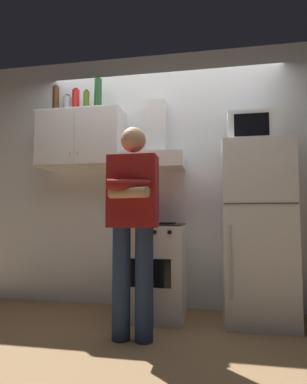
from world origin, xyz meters
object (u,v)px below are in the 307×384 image
Objects in this scene: bottle_canister_steel at (67,105)px; stove_oven at (153,269)px; bottle_rum_dark at (56,100)px; person_standing at (133,221)px; refrigerator at (256,231)px; bottle_soda_red at (76,101)px; bottle_wine_green at (98,95)px; bottle_olive_oil at (86,101)px; microwave at (253,130)px; upper_cabinet at (81,139)px; range_hood at (155,151)px.

stove_oven is at bearing -9.20° from bottle_canister_steel.
bottle_rum_dark is at bearing 174.25° from stove_oven.
refrigerator is at bearing 31.23° from person_standing.
bottle_soda_red reaches higher than refrigerator.
person_standing is at bearing -51.81° from bottle_wine_green.
bottle_olive_oil is 1.09× the size of bottle_canister_steel.
bottle_soda_red is at bearing 172.78° from bottle_olive_oil.
bottle_wine_green is at bearing 176.68° from microwave.
person_standing is 1.73m from bottle_canister_steel.
bottle_soda_red is at bearing 138.24° from person_standing.
microwave is at bearing -3.39° from bottle_soda_red.
microwave reaches higher than refrigerator.
upper_cabinet is at bearing 2.95° from bottle_rum_dark.
upper_cabinet reaches higher than stove_oven.
bottle_olive_oil is at bearing -7.22° from bottle_soda_red.
stove_oven is 2.08m from bottle_rum_dark.
bottle_wine_green reaches higher than bottle_soda_red.
upper_cabinet is at bearing -1.25° from bottle_soda_red.
bottle_canister_steel is at bearing 175.32° from refrigerator.
stove_oven is 1.82× the size of microwave.
range_hood is 3.55× the size of bottle_canister_steel.
stove_oven is 1.02m from refrigerator.
upper_cabinet is 3.90× the size of bottle_olive_oil.
person_standing is 5.34× the size of bottle_rum_dark.
upper_cabinet is 1.55m from stove_oven.
bottle_olive_oil is at bearing 0.08° from bottle_rum_dark.
bottle_soda_red reaches higher than bottle_canister_steel.
microwave reaches higher than stove_oven.
person_standing is (-0.05, -0.73, -0.70)m from range_hood.
microwave is 1.56× the size of bottle_rum_dark.
range_hood is at bearing 90.00° from stove_oven.
upper_cabinet is at bearing 175.20° from bottle_wine_green.
bottle_canister_steel reaches higher than refrigerator.
bottle_soda_red is (-0.82, 0.73, 1.27)m from person_standing.
upper_cabinet is at bearing 165.70° from bottle_olive_oil.
stove_oven is 1.17m from range_hood.
bottle_canister_steel is at bearing 23.01° from bottle_rum_dark.
bottle_rum_dark is at bearing -156.99° from bottle_canister_steel.
bottle_wine_green is at bearing 169.86° from stove_oven.
stove_oven is 1.90m from bottle_wine_green.
person_standing is 1.60m from bottle_olive_oil.
range_hood reaches higher than stove_oven.
bottle_wine_green reaches higher than range_hood.
bottle_wine_green is at bearing -3.83° from bottle_soda_red.
bottle_wine_green reaches higher than upper_cabinet.
stove_oven is 1.17× the size of range_hood.
upper_cabinet is 1.20× the size of range_hood.
refrigerator is 0.94m from microwave.
stove_oven is 3.30× the size of bottle_soda_red.
bottle_canister_steel is (-0.98, 0.03, 0.55)m from range_hood.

